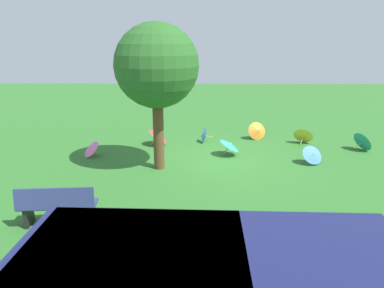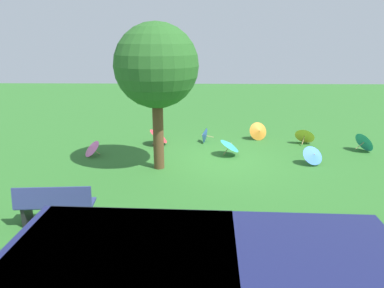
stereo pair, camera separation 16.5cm
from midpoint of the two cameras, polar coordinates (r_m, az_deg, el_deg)
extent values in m
plane|color=#2D6B28|center=(11.38, 3.11, -2.85)|extent=(40.00, 40.00, 0.00)
cube|color=black|center=(4.42, -10.40, -19.15)|extent=(2.64, 2.01, 0.55)
cylinder|color=black|center=(5.83, -14.85, -20.09)|extent=(0.77, 0.25, 0.76)
cylinder|color=black|center=(5.84, 19.35, -20.46)|extent=(0.77, 0.25, 0.76)
cube|color=navy|center=(8.10, -21.39, -9.09)|extent=(1.63, 0.57, 0.05)
cube|color=navy|center=(7.83, -21.99, -8.24)|extent=(1.60, 0.23, 0.45)
cube|color=black|center=(8.41, -25.46, -10.33)|extent=(0.11, 0.41, 0.45)
cube|color=black|center=(8.02, -16.78, -10.64)|extent=(0.11, 0.41, 0.45)
cylinder|color=brown|center=(10.52, -5.90, 2.14)|extent=(0.32, 0.32, 2.35)
sphere|color=#286023|center=(10.21, -6.23, 12.50)|extent=(2.41, 2.41, 2.41)
cylinder|color=tan|center=(14.20, 9.66, 1.91)|extent=(0.17, 0.44, 0.22)
cone|color=orange|center=(13.92, 10.25, 2.12)|extent=(0.81, 0.63, 0.71)
sphere|color=tan|center=(13.86, 10.39, 2.17)|extent=(0.05, 0.06, 0.05)
cylinder|color=tan|center=(11.94, 5.14, -1.05)|extent=(0.22, 0.04, 0.35)
cone|color=teal|center=(11.88, 5.79, -0.07)|extent=(0.73, 0.77, 0.46)
sphere|color=tan|center=(11.87, 5.94, 0.16)|extent=(0.05, 0.04, 0.05)
cylinder|color=tan|center=(13.70, 17.05, 0.62)|extent=(0.19, 0.32, 0.26)
cone|color=yellow|center=(13.87, 17.29, 1.44)|extent=(0.88, 0.80, 0.66)
sphere|color=tan|center=(13.90, 17.35, 1.61)|extent=(0.06, 0.06, 0.05)
cylinder|color=tan|center=(12.34, -15.76, -1.27)|extent=(0.23, 0.17, 0.26)
cone|color=pink|center=(12.25, -16.57, -0.67)|extent=(0.82, 0.84, 0.56)
sphere|color=tan|center=(12.22, -16.79, -0.50)|extent=(0.06, 0.06, 0.05)
cylinder|color=tan|center=(13.62, 25.02, -0.12)|extent=(0.33, 0.16, 0.21)
cone|color=teal|center=(13.76, 25.78, 0.53)|extent=(0.75, 0.88, 0.73)
sphere|color=tan|center=(13.80, 25.99, 0.72)|extent=(0.06, 0.05, 0.05)
cylinder|color=tan|center=(13.38, 2.34, 1.25)|extent=(0.34, 0.07, 0.11)
cone|color=#4C8CE5|center=(13.33, 1.38, 1.45)|extent=(0.33, 0.60, 0.59)
sphere|color=tan|center=(13.32, 1.12, 1.50)|extent=(0.05, 0.04, 0.04)
cylinder|color=tan|center=(13.13, -6.47, 0.55)|extent=(0.28, 0.03, 0.34)
cone|color=#D8383F|center=(13.05, -5.72, 1.51)|extent=(0.72, 0.78, 0.61)
sphere|color=tan|center=(13.03, -5.50, 1.79)|extent=(0.05, 0.04, 0.05)
cylinder|color=tan|center=(11.82, 17.95, -2.13)|extent=(0.14, 0.32, 0.31)
cone|color=#4C8CE5|center=(11.61, 18.62, -1.59)|extent=(0.79, 0.71, 0.56)
sphere|color=tan|center=(11.57, 18.75, -1.47)|extent=(0.05, 0.06, 0.05)
camera|label=1|loc=(0.08, -90.42, -0.13)|focal=32.93mm
camera|label=2|loc=(0.08, 89.58, 0.13)|focal=32.93mm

